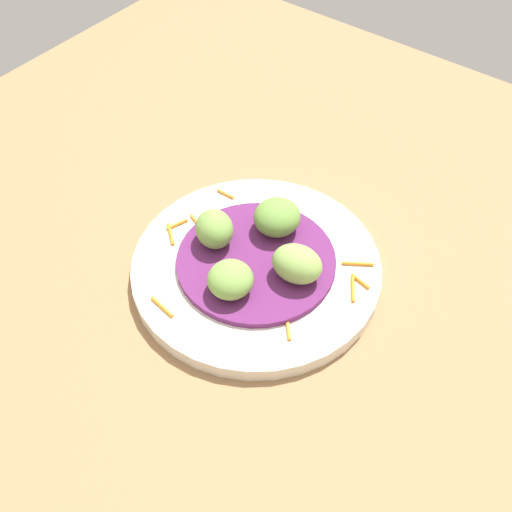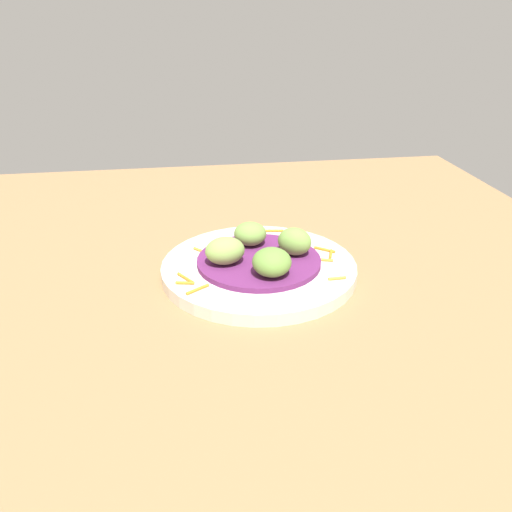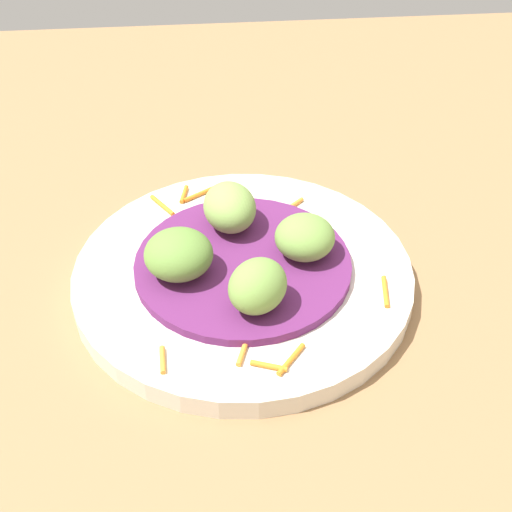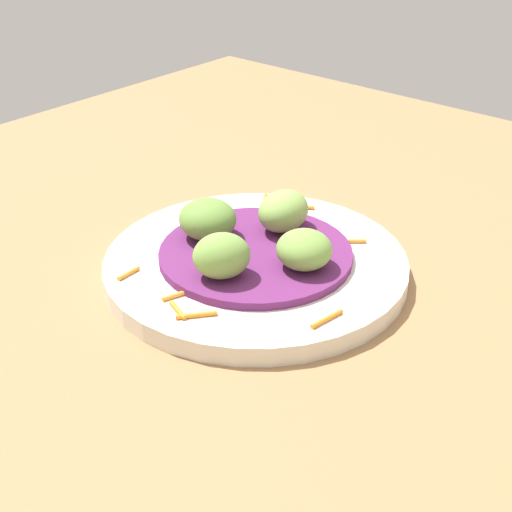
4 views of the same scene
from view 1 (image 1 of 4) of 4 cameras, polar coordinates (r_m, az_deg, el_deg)
table_surface at (r=71.74cm, az=-0.88°, el=-2.97°), size 110.00×110.00×2.00cm
main_plate at (r=71.27cm, az=-0.11°, el=-1.03°), size 27.75×27.75×1.78cm
cabbage_bed at (r=70.31cm, az=-0.11°, el=-0.36°), size 17.64×17.64×0.76cm
carrot_garnish at (r=70.55cm, az=-0.18°, el=-0.35°), size 23.70×19.06×0.40cm
guac_scoop_left at (r=65.90cm, az=-2.30°, el=-2.11°), size 6.09×6.13×3.39cm
guac_scoop_center at (r=67.08cm, az=3.70°, el=-0.70°), size 6.02×5.05×3.80cm
guac_scoop_right at (r=71.74cm, az=1.90°, el=3.50°), size 5.27×5.46×3.69cm
guac_scoop_back at (r=70.40cm, az=-3.75°, el=2.44°), size 6.44×6.28×3.95cm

